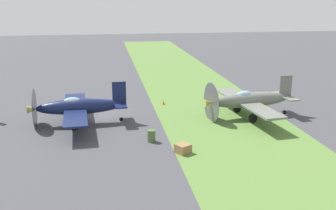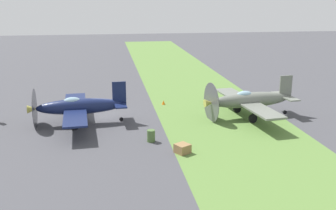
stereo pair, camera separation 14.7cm
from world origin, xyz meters
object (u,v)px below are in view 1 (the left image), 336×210
object	(u,v)px
supply_crate	(183,149)
runway_marker_cone	(163,102)
fuel_drum	(151,136)
airplane_wingman	(249,100)
airplane_lead	(78,107)

from	to	relation	value
supply_crate	runway_marker_cone	world-z (taller)	supply_crate
fuel_drum	runway_marker_cone	bearing A→B (deg)	-13.27
supply_crate	fuel_drum	bearing A→B (deg)	36.77
airplane_wingman	supply_crate	world-z (taller)	airplane_wingman
airplane_lead	airplane_wingman	bearing A→B (deg)	-94.98
airplane_wingman	runway_marker_cone	size ratio (longest dim) A/B	24.23
fuel_drum	supply_crate	distance (m)	3.17
supply_crate	airplane_lead	bearing A→B (deg)	44.19
runway_marker_cone	supply_crate	bearing A→B (deg)	177.71
fuel_drum	supply_crate	world-z (taller)	fuel_drum
airplane_wingman	fuel_drum	world-z (taller)	airplane_wingman
airplane_lead	supply_crate	size ratio (longest dim) A/B	11.45
airplane_wingman	runway_marker_cone	distance (m)	8.89
supply_crate	airplane_wingman	bearing A→B (deg)	-45.36
airplane_lead	runway_marker_cone	distance (m)	9.53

